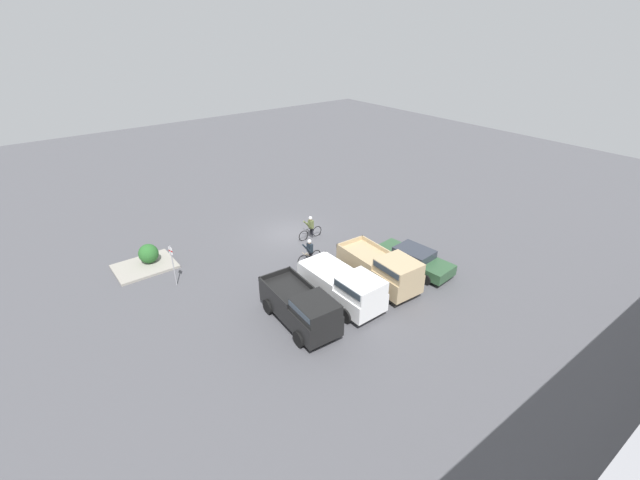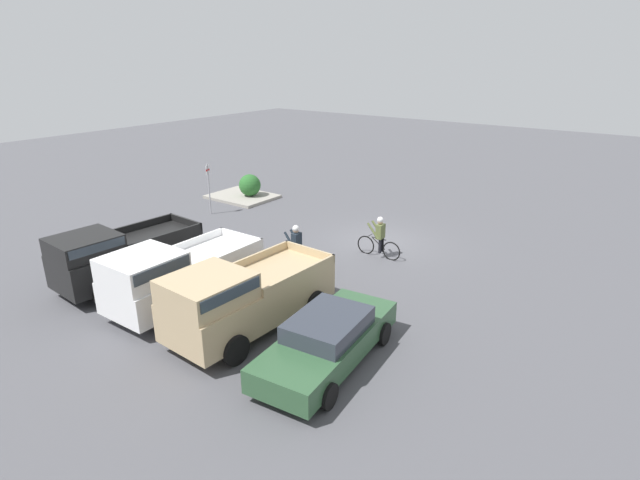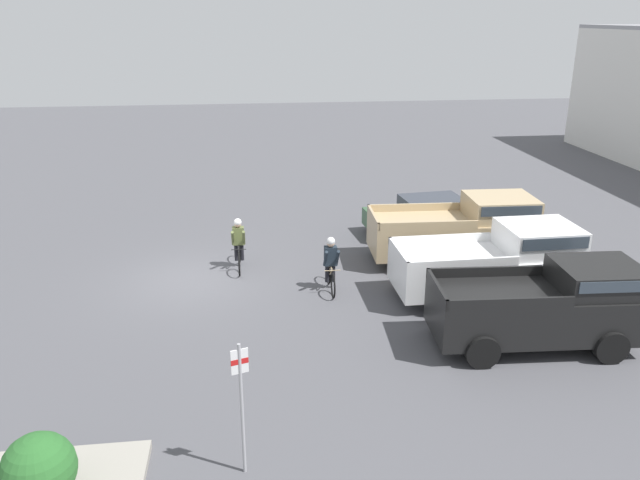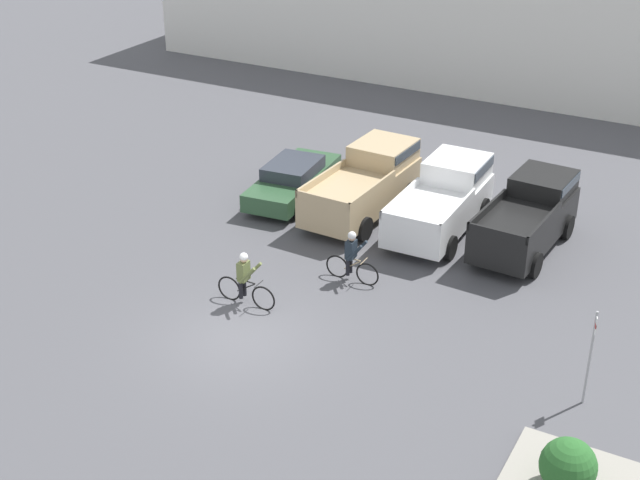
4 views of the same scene
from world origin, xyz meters
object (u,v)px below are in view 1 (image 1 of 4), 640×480
pickup_truck_2 (302,307)px  cyclist_1 (310,227)px  fire_lane_sign (173,262)px  pickup_truck_0 (383,269)px  cyclist_0 (309,251)px  sedan_0 (414,259)px  shrub (148,254)px  pickup_truck_1 (346,287)px

pickup_truck_2 → cyclist_1: pickup_truck_2 is taller
fire_lane_sign → pickup_truck_0: bearing=142.4°
pickup_truck_2 → fire_lane_sign: fire_lane_sign is taller
cyclist_0 → pickup_truck_0: bearing=111.0°
sedan_0 → fire_lane_sign: fire_lane_sign is taller
sedan_0 → shrub: (12.49, -10.24, 0.06)m
pickup_truck_1 → sedan_0: bearing=-177.5°
shrub → pickup_truck_2: bearing=111.1°
cyclist_0 → pickup_truck_1: bearing=77.3°
pickup_truck_1 → cyclist_0: size_ratio=2.93×
cyclist_0 → cyclist_1: size_ratio=0.91×
pickup_truck_0 → pickup_truck_2: bearing=1.4°
pickup_truck_0 → pickup_truck_1: size_ratio=1.03×
pickup_truck_1 → cyclist_0: 4.75m
pickup_truck_1 → fire_lane_sign: bearing=-48.1°
pickup_truck_1 → pickup_truck_2: 2.82m
pickup_truck_0 → pickup_truck_2: (5.60, 0.14, -0.04)m
pickup_truck_2 → cyclist_1: bearing=-128.8°
pickup_truck_2 → fire_lane_sign: 8.14m
cyclist_0 → cyclist_1: (-2.02, -2.64, 0.00)m
pickup_truck_2 → fire_lane_sign: (3.65, -7.27, 0.45)m
pickup_truck_0 → pickup_truck_1: 2.78m
sedan_0 → pickup_truck_0: 2.85m
pickup_truck_0 → shrub: size_ratio=4.43×
shrub → sedan_0: bearing=140.7°
pickup_truck_0 → pickup_truck_1: (2.78, 0.08, -0.04)m
pickup_truck_1 → cyclist_0: (-1.04, -4.63, -0.26)m
shrub → cyclist_0: bearing=143.6°
pickup_truck_1 → cyclist_0: pickup_truck_1 is taller
cyclist_0 → cyclist_1: 3.33m
sedan_0 → fire_lane_sign: size_ratio=1.94×
pickup_truck_0 → cyclist_1: 7.20m
sedan_0 → cyclist_1: cyclist_1 is taller
cyclist_0 → fire_lane_sign: (7.51, -2.59, 0.72)m
fire_lane_sign → cyclist_1: bearing=-179.7°
pickup_truck_0 → pickup_truck_2: pickup_truck_0 is taller
sedan_0 → cyclist_1: bearing=-70.2°
pickup_truck_2 → shrub: 11.30m
cyclist_1 → shrub: 10.46m
pickup_truck_0 → cyclist_1: size_ratio=2.76×
pickup_truck_1 → cyclist_1: (-3.06, -7.27, -0.26)m
sedan_0 → pickup_truck_1: size_ratio=0.97×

